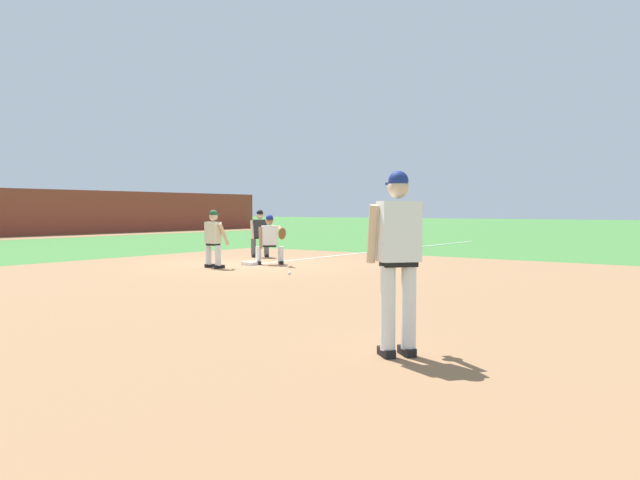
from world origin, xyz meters
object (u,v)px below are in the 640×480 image
baserunner (214,237)px  umpire (260,232)px  pitcher (399,251)px  baseball (289,273)px  first_base_bag (251,263)px  first_baseman (271,237)px

baserunner → umpire: (3.33, 1.41, 0.00)m
pitcher → baseball: bearing=46.8°
first_base_bag → first_baseman: bearing=-43.1°
pitcher → first_baseman: 10.54m
first_base_bag → umpire: (2.13, 1.58, 0.75)m
baseball → umpire: umpire is taller
baserunner → first_baseman: bearing=-18.3°
baseball → umpire: size_ratio=0.05×
baseball → first_baseman: (1.70, 2.01, 0.69)m
umpire → baserunner: bearing=-157.1°
first_base_bag → baserunner: bearing=172.1°
baseball → first_baseman: first_baseman is taller
first_base_bag → baserunner: baserunner is taller
baserunner → pitcher: bearing=-123.7°
first_baseman → baserunner: size_ratio=0.92×
umpire → first_base_bag: bearing=-143.5°
baseball → baserunner: (0.12, 2.53, 0.76)m
baseball → pitcher: (-5.41, -5.77, 1.02)m
baseball → umpire: (3.45, 3.94, 0.76)m
baseball → pitcher: 7.97m
pitcher → umpire: size_ratio=1.27×
baseball → pitcher: size_ratio=0.04×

